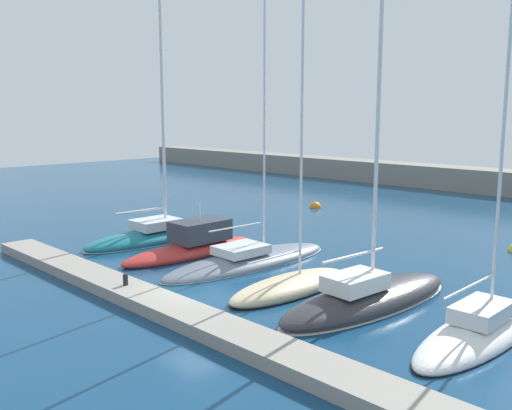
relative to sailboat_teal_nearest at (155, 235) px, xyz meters
name	(u,v)px	position (x,y,z in m)	size (l,w,h in m)	color
ground_plane	(198,299)	(9.78, -4.71, -0.34)	(120.00, 120.00, 0.00)	navy
dock_pier	(159,304)	(9.78, -6.53, -0.11)	(26.33, 1.63, 0.46)	gray
sailboat_teal_nearest	(155,235)	(0.00, 0.00, 0.00)	(2.94, 8.91, 15.83)	#19707F
motorboat_red_second	(193,245)	(4.00, -0.37, 0.12)	(2.21, 8.08, 2.89)	#B72D28
sailboat_slate_third	(248,261)	(7.40, 0.32, -0.19)	(3.20, 10.14, 16.79)	slate
sailboat_sand_fourth	(291,286)	(11.65, -1.35, -0.11)	(2.20, 6.56, 13.47)	beige
sailboat_charcoal_fifth	(368,297)	(14.88, -0.57, 0.00)	(3.33, 9.26, 15.00)	#2D2D33
sailboat_white_sixth	(481,329)	(19.19, -0.37, -0.13)	(2.35, 8.32, 14.48)	white
mooring_buoy_orange	(315,207)	(-0.82, 15.35, -0.34)	(0.88, 0.88, 0.88)	orange
dock_bollard	(125,280)	(7.48, -6.53, 0.34)	(0.20, 0.20, 0.44)	black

